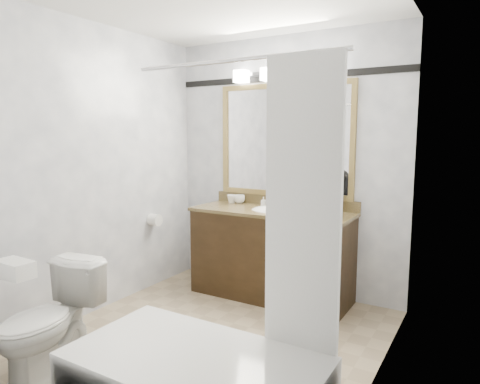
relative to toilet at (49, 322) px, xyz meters
The scene contains 14 objects.
room 1.43m from the toilet, 55.30° to the left, with size 2.42×2.62×2.52m.
vanity 2.04m from the toilet, 71.80° to the left, with size 1.53×0.58×0.97m.
mirror 2.56m from the toilet, 73.87° to the left, with size 1.40×0.04×1.10m.
vanity_light_bar 2.86m from the toilet, 73.48° to the left, with size 1.02×0.14×0.12m.
accent_stripe 2.89m from the toilet, 73.95° to the left, with size 2.40×0.01×0.06m, color black.
tp_roll 1.70m from the toilet, 107.61° to the left, with size 0.12×0.12×0.11m, color white.
toilet is the anchor object (origin of this frame).
tissue_box 0.45m from the toilet, 90.00° to the right, with size 0.24×0.13×0.10m, color white.
coffee_maker 2.41m from the toilet, 59.97° to the left, with size 0.20×0.24×0.37m.
cup_left 2.20m from the toilet, 85.44° to the left, with size 0.11×0.11×0.09m, color white.
cup_right 2.17m from the toilet, 87.54° to the left, with size 0.09×0.09×0.09m, color white.
soap_bottle_a 2.22m from the toilet, 77.57° to the left, with size 0.04×0.04×0.09m, color white.
soap_bottle_b 2.34m from the toilet, 68.00° to the left, with size 0.07×0.07×0.09m, color white.
soap_bar 2.26m from the toilet, 68.61° to the left, with size 0.08×0.05×0.03m, color beige.
Camera 1 is at (1.76, -2.55, 1.56)m, focal length 32.00 mm.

